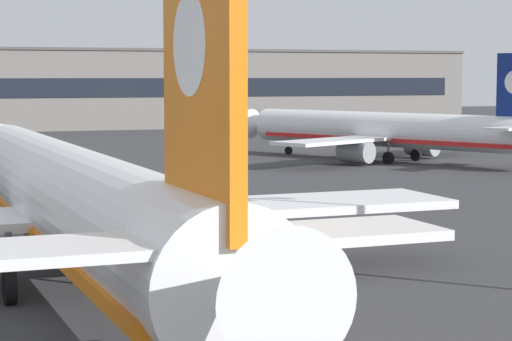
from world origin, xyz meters
TOP-DOWN VIEW (x-y plane):
  - taxiway_centreline at (0.00, 30.00)m, footprint 8.55×179.82m
  - airliner_foreground at (-2.84, 12.35)m, footprint 32.13×41.48m
  - airliner_background at (34.30, 58.47)m, footprint 26.13×32.65m
  - safety_cone_by_nose_gear at (-3.02, 28.09)m, footprint 0.44×0.44m

SIDE VIEW (x-z plane):
  - taxiway_centreline at x=0.00m, z-range 0.00..0.01m
  - safety_cone_by_nose_gear at x=-3.02m, z-range -0.02..0.53m
  - airliner_background at x=34.30m, z-range -2.09..7.83m
  - airliner_foreground at x=-2.84m, z-range -2.46..9.19m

